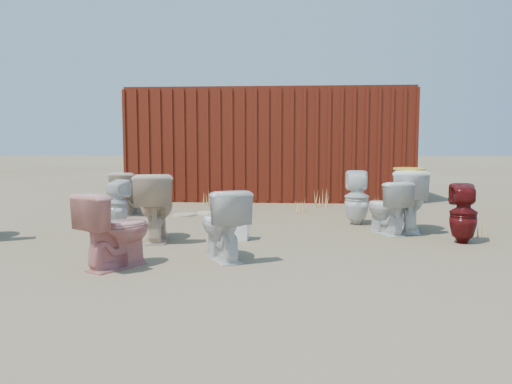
# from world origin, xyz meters

# --- Properties ---
(ground) EXTENTS (100.00, 100.00, 0.00)m
(ground) POSITION_xyz_m (0.00, 0.00, 0.00)
(ground) COLOR brown
(ground) RESTS_ON ground
(shipping_container) EXTENTS (6.00, 2.40, 2.40)m
(shipping_container) POSITION_xyz_m (0.00, 5.20, 1.20)
(shipping_container) COLOR #52150D
(shipping_container) RESTS_ON ground
(toilet_front_pink) EXTENTS (0.73, 0.85, 0.75)m
(toilet_front_pink) POSITION_xyz_m (-1.22, -1.56, 0.37)
(toilet_front_pink) COLOR #DB867E
(toilet_front_pink) RESTS_ON ground
(toilet_front_c) EXTENTS (0.70, 0.84, 0.75)m
(toilet_front_c) POSITION_xyz_m (-0.23, -1.15, 0.37)
(toilet_front_c) COLOR silver
(toilet_front_c) RESTS_ON ground
(toilet_front_maroon) EXTENTS (0.37, 0.38, 0.73)m
(toilet_front_maroon) POSITION_xyz_m (2.59, -0.06, 0.36)
(toilet_front_maroon) COLOR #570E0F
(toilet_front_maroon) RESTS_ON ground
(toilet_front_e) EXTENTS (0.63, 0.80, 0.72)m
(toilet_front_e) POSITION_xyz_m (1.77, 0.51, 0.36)
(toilet_front_e) COLOR silver
(toilet_front_e) RESTS_ON ground
(toilet_back_a) EXTENTS (0.40, 0.40, 0.70)m
(toilet_back_a) POSITION_xyz_m (-2.05, 0.78, 0.35)
(toilet_back_a) COLOR silver
(toilet_back_a) RESTS_ON ground
(toilet_back_beige_left) EXTENTS (0.52, 0.78, 0.74)m
(toilet_back_beige_left) POSITION_xyz_m (-2.29, 2.12, 0.37)
(toilet_back_beige_left) COLOR tan
(toilet_back_beige_left) RESTS_ON ground
(toilet_back_beige_right) EXTENTS (0.63, 0.91, 0.85)m
(toilet_back_beige_right) POSITION_xyz_m (-1.22, -0.16, 0.43)
(toilet_back_beige_right) COLOR beige
(toilet_back_beige_right) RESTS_ON ground
(toilet_back_yellowlid) EXTENTS (0.60, 0.90, 0.86)m
(toilet_back_yellowlid) POSITION_xyz_m (2.13, 0.79, 0.43)
(toilet_back_yellowlid) COLOR white
(toilet_back_yellowlid) RESTS_ON ground
(toilet_back_e) EXTENTS (0.39, 0.40, 0.81)m
(toilet_back_e) POSITION_xyz_m (1.48, 1.32, 0.41)
(toilet_back_e) COLOR white
(toilet_back_e) RESTS_ON ground
(yellow_lid) EXTENTS (0.43, 0.54, 0.02)m
(yellow_lid) POSITION_xyz_m (2.13, 0.79, 0.87)
(yellow_lid) COLOR yellow
(yellow_lid) RESTS_ON toilet_back_yellowlid
(loose_tank) EXTENTS (0.52, 0.24, 0.35)m
(loose_tank) POSITION_xyz_m (-0.30, -0.04, 0.17)
(loose_tank) COLOR silver
(loose_tank) RESTS_ON ground
(loose_lid_near) EXTENTS (0.48, 0.57, 0.02)m
(loose_lid_near) POSITION_xyz_m (-1.33, 2.08, 0.01)
(loose_lid_near) COLOR #BAB187
(loose_lid_near) RESTS_ON ground
(loose_lid_far) EXTENTS (0.55, 0.59, 0.02)m
(loose_lid_far) POSITION_xyz_m (-0.97, 2.31, 0.01)
(loose_lid_far) COLOR beige
(loose_lid_far) RESTS_ON ground
(weed_clump_a) EXTENTS (0.36, 0.36, 0.32)m
(weed_clump_a) POSITION_xyz_m (-1.90, 2.59, 0.16)
(weed_clump_a) COLOR tan
(weed_clump_a) RESTS_ON ground
(weed_clump_b) EXTENTS (0.32, 0.32, 0.25)m
(weed_clump_b) POSITION_xyz_m (0.68, 2.52, 0.12)
(weed_clump_b) COLOR tan
(weed_clump_b) RESTS_ON ground
(weed_clump_c) EXTENTS (0.36, 0.36, 0.34)m
(weed_clump_c) POSITION_xyz_m (1.92, 2.74, 0.17)
(weed_clump_c) COLOR tan
(weed_clump_c) RESTS_ON ground
(weed_clump_d) EXTENTS (0.30, 0.30, 0.27)m
(weed_clump_d) POSITION_xyz_m (-1.13, 3.45, 0.14)
(weed_clump_d) COLOR tan
(weed_clump_d) RESTS_ON ground
(weed_clump_e) EXTENTS (0.34, 0.34, 0.32)m
(weed_clump_e) POSITION_xyz_m (1.08, 3.43, 0.16)
(weed_clump_e) COLOR tan
(weed_clump_e) RESTS_ON ground
(weed_clump_f) EXTENTS (0.28, 0.28, 0.22)m
(weed_clump_f) POSITION_xyz_m (2.98, 0.37, 0.11)
(weed_clump_f) COLOR tan
(weed_clump_f) RESTS_ON ground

